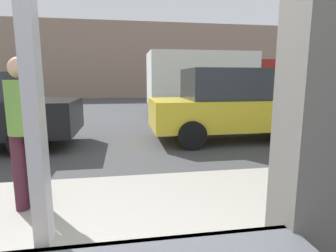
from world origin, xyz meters
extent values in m
plane|color=#424244|center=(0.00, 8.00, 0.00)|extent=(60.00, 60.00, 0.00)
cube|color=#9E998E|center=(0.00, 1.60, 0.06)|extent=(16.00, 2.80, 0.12)
cube|color=#56544F|center=(1.11, 0.08, 1.45)|extent=(0.40, 0.20, 2.90)
cube|color=#9E9EA3|center=(0.00, 0.08, 1.71)|extent=(0.05, 0.08, 1.50)
cube|color=gray|center=(0.00, 22.49, 3.06)|extent=(28.00, 1.20, 6.12)
cylinder|color=black|center=(-1.64, 6.56, 0.32)|extent=(0.64, 0.18, 0.64)
cylinder|color=black|center=(-1.64, 4.70, 0.32)|extent=(0.64, 0.18, 0.64)
cube|color=gold|center=(3.06, 5.63, 0.68)|extent=(4.19, 1.74, 0.72)
cube|color=#282D33|center=(2.92, 5.63, 1.41)|extent=(2.18, 1.53, 0.75)
cylinder|color=black|center=(4.35, 6.50, 0.32)|extent=(0.64, 0.18, 0.64)
cylinder|color=black|center=(4.35, 4.76, 0.32)|extent=(0.64, 0.18, 0.64)
cylinder|color=black|center=(1.76, 6.50, 0.32)|extent=(0.64, 0.18, 0.64)
cylinder|color=black|center=(1.76, 4.76, 0.32)|extent=(0.64, 0.18, 0.64)
cube|color=silver|center=(3.65, 10.81, 1.56)|extent=(4.52, 2.20, 2.22)
cube|color=maroon|center=(6.71, 10.81, 1.40)|extent=(1.90, 2.10, 1.90)
cylinder|color=black|center=(6.71, 11.86, 0.45)|extent=(0.90, 0.24, 0.90)
cylinder|color=black|center=(6.71, 9.76, 0.45)|extent=(0.90, 0.24, 0.90)
cylinder|color=black|center=(2.90, 11.91, 0.45)|extent=(0.90, 0.24, 0.90)
cylinder|color=black|center=(2.90, 9.71, 0.45)|extent=(0.90, 0.24, 0.90)
cylinder|color=#431E2B|center=(-0.83, 2.13, 0.54)|extent=(0.14, 0.14, 0.84)
cylinder|color=#431E2B|center=(-0.65, 2.13, 0.54)|extent=(0.14, 0.14, 0.84)
cylinder|color=#608E39|center=(-0.74, 2.13, 1.24)|extent=(0.32, 0.32, 0.56)
sphere|color=tan|center=(-0.74, 2.13, 1.64)|extent=(0.22, 0.22, 0.22)
camera|label=1|loc=(0.29, -0.87, 1.53)|focal=28.97mm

